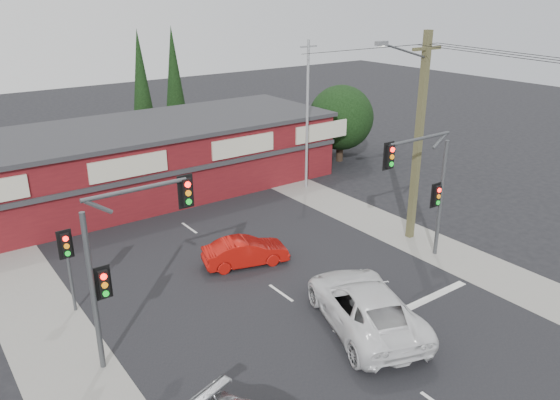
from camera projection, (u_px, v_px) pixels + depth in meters
ground at (318, 319)px, 20.57m from camera, size 120.00×120.00×0.00m
road_strip at (246, 268)px, 24.34m from camera, size 14.00×70.00×0.01m
verge_left at (48, 334)px, 19.67m from camera, size 3.00×70.00×0.02m
verge_right at (381, 224)px, 29.01m from camera, size 3.00×70.00×0.02m
stop_line at (411, 307)px, 21.35m from camera, size 6.50×0.35×0.01m
white_suv at (365, 305)px, 19.89m from camera, size 4.68×6.69×1.70m
red_sedan at (245, 252)px, 24.50m from camera, size 4.04×2.33×1.26m
lane_dashes at (254, 273)px, 23.87m from camera, size 0.12×46.37×0.01m
shop_building at (121, 163)px, 32.10m from camera, size 27.30×8.40×4.22m
tree_cluster at (339, 120)px, 39.27m from camera, size 5.90×5.10×5.50m
conifer_near at (141, 83)px, 38.67m from camera, size 1.80×1.80×9.25m
conifer_far at (174, 76)px, 42.11m from camera, size 1.80×1.80×9.25m
traffic_mast_left at (123, 251)px, 17.15m from camera, size 3.77×0.27×5.97m
traffic_mast_right at (427, 179)px, 23.68m from camera, size 3.96×0.27×5.97m
pedestal_signal at (67, 254)px, 20.29m from camera, size 0.55×0.27×3.38m
utility_pole at (417, 133)px, 25.49m from camera, size 4.38×0.59×10.00m
steel_pole at (307, 113)px, 32.90m from camera, size 1.20×0.16×9.00m
power_lines at (543, 65)px, 20.13m from camera, size 2.01×29.00×1.22m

